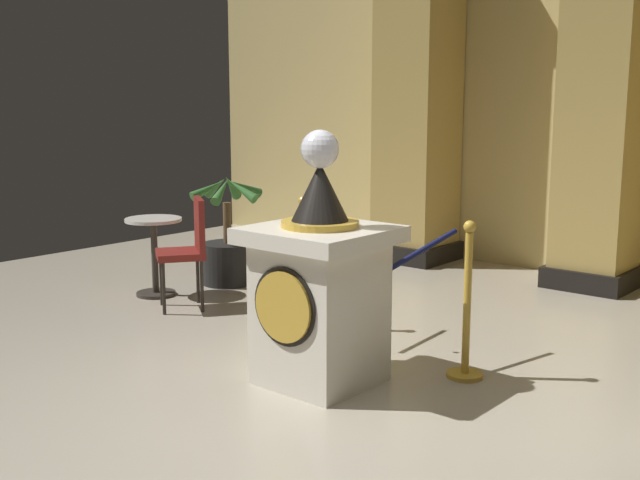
% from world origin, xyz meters
% --- Properties ---
extents(ground_plane, '(10.93, 10.93, 0.00)m').
position_xyz_m(ground_plane, '(0.00, 0.00, 0.00)').
color(ground_plane, '#B2A893').
extents(back_wall, '(10.93, 0.16, 4.12)m').
position_xyz_m(back_wall, '(0.00, 4.64, 2.06)').
color(back_wall, tan).
rests_on(back_wall, ground_plane).
extents(pedestal_clock, '(0.81, 0.81, 1.61)m').
position_xyz_m(pedestal_clock, '(-0.32, 0.47, 0.62)').
color(pedestal_clock, silver).
rests_on(pedestal_clock, ground_plane).
extents(stanchion_near, '(0.24, 0.24, 1.04)m').
position_xyz_m(stanchion_near, '(0.35, 1.15, 0.36)').
color(stanchion_near, gold).
rests_on(stanchion_near, ground_plane).
extents(stanchion_far, '(0.24, 0.24, 1.06)m').
position_xyz_m(stanchion_far, '(-1.18, 1.29, 0.37)').
color(stanchion_far, gold).
rests_on(stanchion_far, ground_plane).
extents(velvet_rope, '(0.87, 0.84, 0.22)m').
position_xyz_m(velvet_rope, '(-0.42, 1.22, 0.79)').
color(velvet_rope, '#141947').
extents(column_left, '(0.87, 0.87, 3.96)m').
position_xyz_m(column_left, '(-2.06, 4.19, 1.97)').
color(column_left, black).
rests_on(column_left, ground_plane).
extents(column_centre_rear, '(0.80, 0.80, 3.96)m').
position_xyz_m(column_centre_rear, '(0.00, 4.19, 1.97)').
color(column_centre_rear, black).
rests_on(column_centre_rear, ground_plane).
extents(potted_palm_left, '(0.73, 0.69, 1.11)m').
position_xyz_m(potted_palm_left, '(-2.78, 1.98, 0.34)').
color(potted_palm_left, black).
rests_on(potted_palm_left, ground_plane).
extents(cafe_table, '(0.51, 0.51, 0.72)m').
position_xyz_m(cafe_table, '(-2.95, 1.22, 0.46)').
color(cafe_table, '#332D28').
rests_on(cafe_table, ground_plane).
extents(cafe_chair_red, '(0.56, 0.56, 0.96)m').
position_xyz_m(cafe_chair_red, '(-2.35, 1.13, 0.57)').
color(cafe_chair_red, black).
rests_on(cafe_chair_red, ground_plane).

